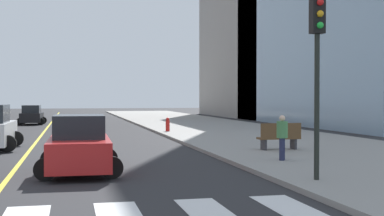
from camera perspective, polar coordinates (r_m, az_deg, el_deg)
sidewalk_kerb_east at (r=27.96m, az=9.09°, el=-3.52°), size 10.00×120.00×0.15m
lane_divider_paint at (r=45.94m, az=-15.07°, el=-1.81°), size 0.16×80.00×0.01m
parking_garage_concrete at (r=67.95m, az=10.70°, el=8.28°), size 18.00×24.00×21.61m
car_black_second at (r=47.90m, az=-16.79°, el=-0.77°), size 2.42×3.79×1.67m
car_red_third at (r=16.74m, az=-12.00°, el=-4.03°), size 2.56×4.05×1.79m
traffic_light_near_corner at (r=14.52m, az=13.28°, el=5.99°), size 0.36×0.41×4.88m
park_bench at (r=22.57m, az=9.36°, el=-3.07°), size 1.82×0.62×1.12m
pedestrian_waiting_east at (r=18.80m, az=9.64°, el=-2.92°), size 0.39×0.39×1.57m
fire_hydrant at (r=34.49m, az=-2.62°, el=-1.79°), size 0.26×0.26×0.89m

